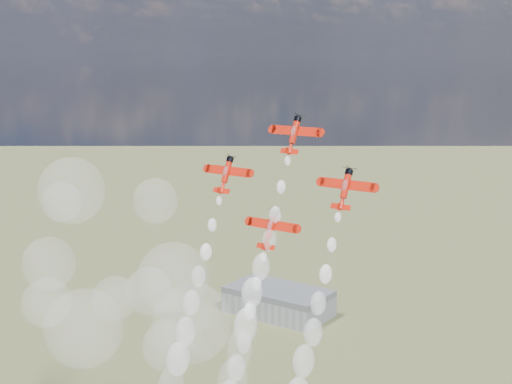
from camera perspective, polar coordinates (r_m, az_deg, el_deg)
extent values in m
cube|color=gray|center=(356.97, 1.81, -8.95)|extent=(50.00, 28.00, 10.00)
cube|color=#595B60|center=(354.81, 1.82, -7.96)|extent=(50.00, 28.00, 3.00)
cylinder|color=red|center=(132.95, 3.11, 4.85)|extent=(1.21, 3.00, 4.59)
cylinder|color=black|center=(133.60, 3.35, 5.82)|extent=(1.38, 1.62, 1.37)
cube|color=red|center=(133.26, 3.20, 4.91)|extent=(10.55, 0.90, 1.65)
cube|color=white|center=(134.86, 2.19, 4.97)|extent=(4.15, 0.22, 0.44)
cube|color=white|center=(131.87, 4.27, 4.81)|extent=(4.15, 0.22, 0.44)
cube|color=red|center=(131.88, 2.69, 3.28)|extent=(3.80, 0.50, 0.91)
cube|color=red|center=(131.31, 2.53, 3.30)|extent=(0.12, 1.81, 1.64)
ellipsoid|color=silver|center=(132.54, 3.00, 4.88)|extent=(0.95, 1.67, 2.30)
cone|color=red|center=(132.11, 2.77, 3.55)|extent=(1.21, 2.05, 2.55)
cylinder|color=red|center=(138.27, -2.35, 1.64)|extent=(1.21, 3.00, 4.59)
cylinder|color=black|center=(138.73, -2.10, 2.59)|extent=(1.38, 1.62, 1.37)
cube|color=red|center=(138.55, -2.25, 1.71)|extent=(10.55, 0.90, 1.65)
cube|color=white|center=(140.36, -3.15, 1.80)|extent=(4.15, 0.22, 0.44)
cube|color=white|center=(136.94, -1.28, 1.58)|extent=(4.15, 0.22, 0.44)
cube|color=red|center=(137.50, -2.78, 0.12)|extent=(3.80, 0.50, 0.91)
cube|color=red|center=(136.97, -2.95, 0.12)|extent=(0.12, 1.81, 1.64)
ellipsoid|color=silver|center=(137.88, -2.47, 1.66)|extent=(0.95, 1.67, 2.30)
cone|color=red|center=(137.68, -2.69, 0.38)|extent=(1.21, 2.05, 2.55)
cylinder|color=red|center=(124.40, 7.21, 0.51)|extent=(1.21, 3.00, 4.59)
cylinder|color=black|center=(124.92, 7.45, 1.57)|extent=(1.38, 1.62, 1.37)
cube|color=red|center=(124.71, 7.29, 0.59)|extent=(10.55, 0.90, 1.65)
cube|color=white|center=(126.13, 6.17, 0.71)|extent=(4.15, 0.22, 0.44)
cube|color=white|center=(123.52, 8.48, 0.44)|extent=(4.15, 0.22, 0.44)
cube|color=red|center=(123.55, 6.78, -1.19)|extent=(3.80, 0.50, 0.91)
cube|color=red|center=(122.95, 6.64, -1.19)|extent=(0.12, 1.81, 1.64)
ellipsoid|color=silver|center=(123.97, 7.11, 0.54)|extent=(0.95, 1.67, 2.30)
cone|color=red|center=(123.74, 6.87, -0.89)|extent=(1.21, 2.05, 2.55)
cylinder|color=red|center=(129.40, 1.22, -2.73)|extent=(1.21, 3.00, 4.59)
cylinder|color=black|center=(129.73, 1.48, -1.70)|extent=(1.38, 1.62, 1.37)
cube|color=red|center=(129.69, 1.32, -2.65)|extent=(10.55, 0.90, 1.65)
cube|color=white|center=(131.34, 0.31, -2.49)|extent=(4.15, 0.22, 0.44)
cube|color=white|center=(128.26, 2.40, -2.83)|extent=(4.15, 0.22, 0.44)
cube|color=red|center=(128.86, 0.78, -4.38)|extent=(3.80, 0.50, 0.91)
cube|color=red|center=(128.30, 0.61, -4.39)|extent=(0.12, 1.81, 1.64)
ellipsoid|color=silver|center=(129.00, 1.11, -2.71)|extent=(0.95, 1.67, 2.30)
cone|color=red|center=(129.00, 0.87, -4.09)|extent=(1.21, 2.05, 2.55)
sphere|color=white|center=(131.64, 2.55, 2.52)|extent=(1.04, 1.04, 1.04)
sphere|color=white|center=(130.35, 2.02, 0.40)|extent=(1.50, 1.50, 1.50)
sphere|color=white|center=(129.58, 1.54, -1.87)|extent=(1.96, 1.96, 1.96)
sphere|color=white|center=(129.13, 1.09, -3.92)|extent=(2.42, 2.42, 2.42)
sphere|color=white|center=(128.54, 0.41, -6.02)|extent=(2.88, 2.88, 2.88)
sphere|color=white|center=(128.47, -0.33, -8.08)|extent=(3.34, 3.34, 3.34)
sphere|color=white|center=(128.19, -0.85, -10.66)|extent=(3.80, 3.80, 3.80)
sphere|color=white|center=(128.52, -1.30, -12.43)|extent=(4.26, 4.26, 4.26)
sphere|color=white|center=(128.47, -1.85, -14.78)|extent=(4.72, 4.72, 4.72)
sphere|color=white|center=(137.31, -2.97, -0.69)|extent=(1.04, 1.04, 1.04)
sphere|color=white|center=(136.63, -3.53, -2.64)|extent=(1.50, 1.50, 1.50)
sphere|color=white|center=(136.01, -4.03, -4.81)|extent=(1.96, 1.96, 1.96)
sphere|color=white|center=(135.85, -4.62, -6.74)|extent=(2.42, 2.42, 2.42)
sphere|color=white|center=(135.86, -5.21, -8.81)|extent=(2.88, 2.88, 2.88)
sphere|color=white|center=(135.64, -5.68, -11.06)|extent=(3.34, 3.34, 3.34)
sphere|color=white|center=(136.24, -6.26, -13.14)|extent=(3.80, 3.80, 3.80)
sphere|color=white|center=(123.37, 6.58, -2.01)|extent=(1.04, 1.04, 1.04)
sphere|color=white|center=(122.68, 6.08, -4.22)|extent=(1.50, 1.50, 1.50)
sphere|color=white|center=(121.80, 5.59, -6.55)|extent=(1.96, 1.96, 1.96)
sphere|color=white|center=(121.68, 5.01, -8.85)|extent=(2.42, 2.42, 2.42)
sphere|color=white|center=(121.60, 4.60, -11.14)|extent=(2.88, 2.88, 2.88)
sphere|color=white|center=(121.95, 3.83, -13.35)|extent=(3.34, 3.34, 3.34)
sphere|color=white|center=(128.82, 0.61, -5.22)|extent=(1.04, 1.04, 1.04)
sphere|color=white|center=(128.48, 0.06, -7.33)|extent=(1.50, 1.50, 1.50)
sphere|color=white|center=(128.13, -0.51, -9.51)|extent=(1.96, 1.96, 1.96)
sphere|color=white|center=(128.43, -0.98, -11.91)|extent=(2.42, 2.42, 2.42)
sphere|color=white|center=(128.69, -1.60, -13.88)|extent=(2.88, 2.88, 2.88)
sphere|color=white|center=(198.52, -8.55, -7.84)|extent=(13.31, 13.31, 13.31)
sphere|color=white|center=(204.80, -16.38, -8.50)|extent=(13.72, 13.72, 13.72)
sphere|color=white|center=(187.40, -6.61, -6.85)|extent=(18.91, 18.91, 18.91)
sphere|color=white|center=(210.56, -16.24, -5.52)|extent=(15.20, 15.20, 15.20)
sphere|color=white|center=(196.09, -15.27, -0.80)|extent=(10.74, 10.74, 10.74)
sphere|color=white|center=(184.13, -8.05, -0.71)|extent=(11.74, 11.74, 11.74)
sphere|color=white|center=(198.66, -14.53, 0.11)|extent=(18.23, 18.23, 18.23)
sphere|color=white|center=(181.38, -7.03, -12.11)|extent=(12.93, 12.93, 12.93)
sphere|color=white|center=(202.63, -11.25, -8.36)|extent=(12.70, 12.70, 12.70)
sphere|color=white|center=(202.03, -13.60, -10.54)|extent=(21.66, 21.66, 21.66)
sphere|color=white|center=(179.32, -5.15, -10.38)|extent=(19.85, 19.85, 19.85)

